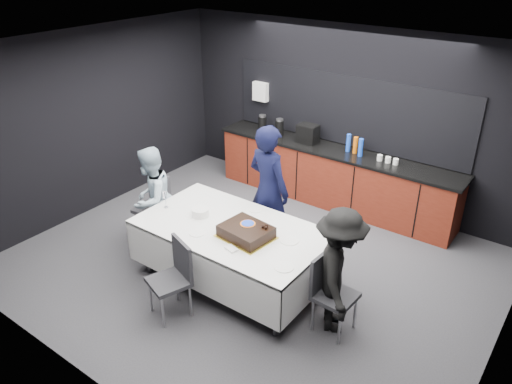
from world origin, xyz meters
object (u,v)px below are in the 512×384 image
at_px(chair_left, 155,205).
at_px(chair_right, 330,287).
at_px(party_table, 232,237).
at_px(person_center, 268,190).
at_px(plate_stack, 200,212).
at_px(chair_near, 175,273).
at_px(person_right, 339,271).
at_px(person_left, 152,199).
at_px(cake_assembly, 246,232).
at_px(champagne_flute, 165,196).

height_order(chair_left, chair_right, same).
bearing_deg(party_table, person_center, 94.71).
bearing_deg(plate_stack, chair_near, -67.69).
distance_m(plate_stack, chair_right, 1.90).
height_order(chair_right, person_right, person_right).
relative_size(plate_stack, chair_near, 0.24).
bearing_deg(chair_right, chair_near, -152.10).
xyz_separation_m(person_left, person_right, (2.85, 0.02, 0.00)).
bearing_deg(person_left, chair_right, 73.26).
xyz_separation_m(party_table, chair_right, (1.39, -0.05, -0.11)).
bearing_deg(chair_near, person_right, 28.58).
bearing_deg(chair_near, chair_left, 143.56).
bearing_deg(person_right, chair_left, 57.89).
height_order(cake_assembly, chair_near, cake_assembly).
height_order(person_center, person_right, person_center).
height_order(chair_left, person_left, person_left).
bearing_deg(person_left, chair_near, 39.83).
xyz_separation_m(plate_stack, champagne_flute, (-0.51, -0.10, 0.11)).
relative_size(cake_assembly, champagne_flute, 2.90).
relative_size(plate_stack, chair_right, 0.24).
height_order(party_table, plate_stack, plate_stack).
xyz_separation_m(party_table, plate_stack, (-0.49, -0.02, 0.19)).
distance_m(person_center, person_right, 1.76).
distance_m(party_table, person_left, 1.40).
height_order(party_table, champagne_flute, champagne_flute).
relative_size(party_table, plate_stack, 10.60).
bearing_deg(cake_assembly, person_left, 177.45).
bearing_deg(plate_stack, champagne_flute, -168.89).
distance_m(party_table, chair_near, 0.88).
bearing_deg(party_table, person_left, -179.72).
height_order(party_table, chair_near, chair_near).
bearing_deg(party_table, cake_assembly, -16.08).
bearing_deg(person_right, cake_assembly, 65.25).
bearing_deg(cake_assembly, chair_left, 172.53).
distance_m(chair_right, chair_near, 1.73).
bearing_deg(plate_stack, party_table, 1.77).
height_order(party_table, cake_assembly, cake_assembly).
xyz_separation_m(cake_assembly, champagne_flute, (-1.28, -0.03, 0.08)).
height_order(plate_stack, person_right, person_right).
relative_size(cake_assembly, chair_left, 0.70).
bearing_deg(chair_near, champagne_flute, 139.12).
height_order(champagne_flute, person_right, person_right).
xyz_separation_m(plate_stack, person_right, (1.94, 0.03, -0.09)).
relative_size(chair_left, person_left, 0.63).
bearing_deg(party_table, person_right, 0.52).
distance_m(plate_stack, chair_near, 0.96).
xyz_separation_m(party_table, person_left, (-1.39, -0.01, 0.09)).
xyz_separation_m(plate_stack, chair_near, (0.35, -0.84, -0.30)).
distance_m(chair_left, person_right, 2.98).
distance_m(cake_assembly, chair_left, 1.84).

